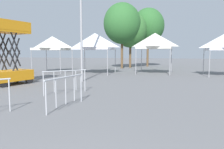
# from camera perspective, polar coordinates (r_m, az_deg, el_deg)

# --- Properties ---
(canopy_tent_far_right) EXTENTS (3.13, 3.13, 3.41)m
(canopy_tent_far_right) POSITION_cam_1_polar(r_m,az_deg,el_deg) (21.37, -15.53, 7.98)
(canopy_tent_far_right) COLOR #9E9EA3
(canopy_tent_far_right) RESTS_ON ground
(canopy_tent_center) EXTENTS (3.32, 3.32, 3.58)m
(canopy_tent_center) POSITION_cam_1_polar(r_m,az_deg,el_deg) (19.29, -4.56, 8.72)
(canopy_tent_center) COLOR #9E9EA3
(canopy_tent_center) RESTS_ON ground
(canopy_tent_behind_right) EXTENTS (3.06, 3.06, 3.59)m
(canopy_tent_behind_right) POSITION_cam_1_polar(r_m,az_deg,el_deg) (19.52, 11.30, 8.70)
(canopy_tent_behind_right) COLOR #9E9EA3
(canopy_tent_behind_right) RESTS_ON ground
(scissor_lift) EXTENTS (1.89, 2.56, 3.66)m
(scissor_lift) POSITION_cam_1_polar(r_m,az_deg,el_deg) (13.89, -25.52, 2.22)
(scissor_lift) COLOR black
(scissor_lift) RESTS_ON ground
(tree_behind_tents_center) EXTENTS (4.34, 4.34, 7.65)m
(tree_behind_tents_center) POSITION_cam_1_polar(r_m,az_deg,el_deg) (25.84, 2.70, 13.35)
(tree_behind_tents_center) COLOR brown
(tree_behind_tents_center) RESTS_ON ground
(tree_behind_tents_left) EXTENTS (3.93, 3.93, 6.80)m
(tree_behind_tents_left) POSITION_cam_1_polar(r_m,az_deg,el_deg) (26.80, 4.91, 11.72)
(tree_behind_tents_left) COLOR brown
(tree_behind_tents_left) RESTS_ON ground
(tree_behind_tents_right) EXTENTS (4.22, 4.22, 7.71)m
(tree_behind_tents_right) POSITION_cam_1_polar(r_m,az_deg,el_deg) (29.46, 9.55, 12.59)
(tree_behind_tents_right) COLOR brown
(tree_behind_tents_right) RESTS_ON ground
(crowd_barrier_mid_lot) EXTENTS (1.40, 1.63, 1.08)m
(crowd_barrier_mid_lot) POSITION_cam_1_polar(r_m,az_deg,el_deg) (10.02, -12.29, -0.71)
(crowd_barrier_mid_lot) COLOR #B7BABF
(crowd_barrier_mid_lot) RESTS_ON ground
(crowd_barrier_near_person) EXTENTS (0.35, 2.09, 1.08)m
(crowd_barrier_near_person) POSITION_cam_1_polar(r_m,az_deg,el_deg) (7.47, -12.21, -2.92)
(crowd_barrier_near_person) COLOR #B7BABF
(crowd_barrier_near_person) RESTS_ON ground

